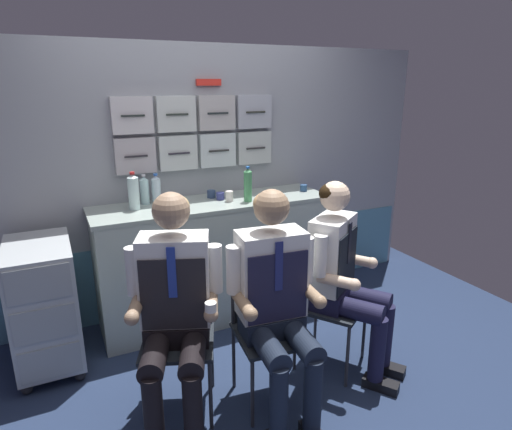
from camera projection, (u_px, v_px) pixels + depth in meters
name	position (u px, v px, depth m)	size (l,w,h in m)	color
ground	(278.00, 395.00, 2.75)	(4.80, 4.80, 0.04)	#212E4A
galley_bulkhead	(201.00, 183.00, 3.62)	(4.20, 0.14, 2.15)	#9398A1
galley_counter	(216.00, 259.00, 3.55)	(1.86, 0.53, 0.97)	#A5B4AC
service_trolley	(44.00, 302.00, 2.90)	(0.40, 0.65, 0.87)	black
folding_chair_left	(179.00, 320.00, 2.56)	(0.52, 0.52, 0.85)	#2D2D33
crew_member_left	(174.00, 302.00, 2.35)	(0.57, 0.71, 1.31)	black
folding_chair_center	(266.00, 314.00, 2.63)	(0.44, 0.44, 0.85)	#2D2D33
crew_member_center	(276.00, 295.00, 2.43)	(0.52, 0.66, 1.31)	black
folding_chair_right	(319.00, 290.00, 2.93)	(0.56, 0.56, 0.85)	#2D2D33
crew_member_right	(344.00, 270.00, 2.80)	(0.62, 0.68, 1.28)	black
water_bottle_short	(144.00, 190.00, 3.30)	(0.07, 0.07, 0.23)	silver
sparkling_bottle_green	(248.00, 185.00, 3.37)	(0.06, 0.06, 0.27)	#48965B
water_bottle_clear	(156.00, 189.00, 3.33)	(0.07, 0.07, 0.23)	silver
water_bottle_blue_cap	(134.00, 192.00, 3.15)	(0.08, 0.08, 0.28)	silver
espresso_cup_small	(220.00, 196.00, 3.45)	(0.06, 0.06, 0.06)	navy
paper_cup_blue	(304.00, 188.00, 3.72)	(0.06, 0.06, 0.06)	navy
coffee_cup_white	(229.00, 196.00, 3.39)	(0.06, 0.06, 0.08)	silver
coffee_cup_spare	(211.00, 194.00, 3.50)	(0.07, 0.07, 0.06)	navy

